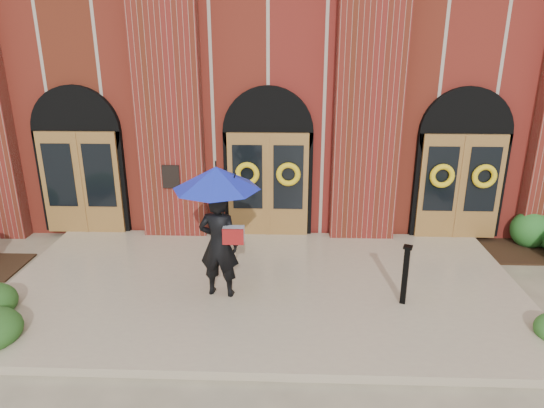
{
  "coord_description": "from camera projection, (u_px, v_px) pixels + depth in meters",
  "views": [
    {
      "loc": [
        0.5,
        -8.28,
        4.73
      ],
      "look_at": [
        0.16,
        1.0,
        1.52
      ],
      "focal_mm": 32.0,
      "sensor_mm": 36.0,
      "label": 1
    }
  ],
  "objects": [
    {
      "name": "man_with_umbrella",
      "position": [
        218.0,
        207.0,
        8.57
      ],
      "size": [
        1.75,
        1.75,
        2.47
      ],
      "rotation": [
        0.0,
        0.0,
        3.0
      ],
      "color": "black",
      "rests_on": "landing"
    },
    {
      "name": "church_building",
      "position": [
        276.0,
        75.0,
        16.53
      ],
      "size": [
        16.2,
        12.53,
        7.0
      ],
      "color": "maroon",
      "rests_on": "ground"
    },
    {
      "name": "landing",
      "position": [
        262.0,
        287.0,
        9.5
      ],
      "size": [
        10.0,
        5.3,
        0.15
      ],
      "primitive_type": "cube",
      "color": "tan",
      "rests_on": "ground"
    },
    {
      "name": "metal_post",
      "position": [
        405.0,
        274.0,
        8.62
      ],
      "size": [
        0.2,
        0.2,
        1.13
      ],
      "rotation": [
        0.0,
        0.0,
        -0.37
      ],
      "color": "black",
      "rests_on": "landing"
    },
    {
      "name": "ground",
      "position": [
        262.0,
        295.0,
        9.38
      ],
      "size": [
        90.0,
        90.0,
        0.0
      ],
      "primitive_type": "plane",
      "color": "tan",
      "rests_on": "ground"
    }
  ]
}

